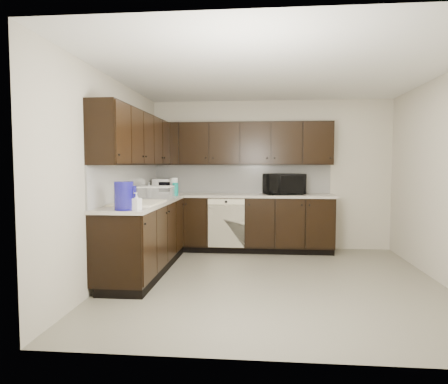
% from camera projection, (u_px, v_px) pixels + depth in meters
% --- Properties ---
extents(floor, '(4.00, 4.00, 0.00)m').
position_uv_depth(floor, '(273.00, 281.00, 4.88)').
color(floor, gray).
rests_on(floor, ground).
extents(ceiling, '(4.00, 4.00, 0.00)m').
position_uv_depth(ceiling, '(275.00, 73.00, 4.71)').
color(ceiling, white).
rests_on(ceiling, wall_back).
extents(wall_back, '(4.00, 0.02, 2.50)m').
position_uv_depth(wall_back, '(270.00, 175.00, 6.78)').
color(wall_back, beige).
rests_on(wall_back, floor).
extents(wall_left, '(0.02, 4.00, 2.50)m').
position_uv_depth(wall_left, '(113.00, 179.00, 4.97)').
color(wall_left, beige).
rests_on(wall_left, floor).
extents(wall_right, '(0.02, 4.00, 2.50)m').
position_uv_depth(wall_right, '(448.00, 180.00, 4.61)').
color(wall_right, beige).
rests_on(wall_right, floor).
extents(wall_front, '(4.00, 0.02, 2.50)m').
position_uv_depth(wall_front, '(284.00, 190.00, 2.81)').
color(wall_front, beige).
rests_on(wall_front, floor).
extents(lower_cabinets, '(3.00, 2.80, 0.90)m').
position_uv_depth(lower_cabinets, '(204.00, 231.00, 6.04)').
color(lower_cabinets, black).
rests_on(lower_cabinets, floor).
extents(countertop, '(3.03, 2.83, 0.04)m').
position_uv_depth(countertop, '(204.00, 198.00, 6.01)').
color(countertop, '#BAB1A2').
rests_on(countertop, lower_cabinets).
extents(backsplash, '(3.00, 2.80, 0.48)m').
position_uv_depth(backsplash, '(193.00, 180.00, 6.22)').
color(backsplash, white).
rests_on(backsplash, countertop).
extents(upper_cabinets, '(3.00, 2.80, 0.70)m').
position_uv_depth(upper_cabinets, '(199.00, 142.00, 6.05)').
color(upper_cabinets, black).
rests_on(upper_cabinets, wall_back).
extents(dishwasher, '(0.58, 0.04, 0.78)m').
position_uv_depth(dishwasher, '(226.00, 220.00, 6.31)').
color(dishwasher, '#F5ECC9').
rests_on(dishwasher, lower_cabinets).
extents(sink, '(0.54, 0.82, 0.42)m').
position_uv_depth(sink, '(138.00, 208.00, 4.96)').
color(sink, '#F5ECC9').
rests_on(sink, countertop).
extents(microwave, '(0.70, 0.57, 0.34)m').
position_uv_depth(microwave, '(284.00, 184.00, 6.48)').
color(microwave, black).
rests_on(microwave, countertop).
extents(soap_bottle_a, '(0.11, 0.11, 0.19)m').
position_uv_depth(soap_bottle_a, '(136.00, 201.00, 4.25)').
color(soap_bottle_a, gray).
rests_on(soap_bottle_a, countertop).
extents(soap_bottle_b, '(0.11, 0.11, 0.23)m').
position_uv_depth(soap_bottle_b, '(149.00, 190.00, 5.82)').
color(soap_bottle_b, gray).
rests_on(soap_bottle_b, countertop).
extents(toaster_oven, '(0.43, 0.35, 0.25)m').
position_uv_depth(toaster_oven, '(165.00, 186.00, 6.63)').
color(toaster_oven, silver).
rests_on(toaster_oven, countertop).
extents(storage_bin, '(0.50, 0.39, 0.18)m').
position_uv_depth(storage_bin, '(155.00, 193.00, 5.52)').
color(storage_bin, silver).
rests_on(storage_bin, countertop).
extents(blue_pitcher, '(0.22, 0.22, 0.31)m').
position_uv_depth(blue_pitcher, '(124.00, 196.00, 4.26)').
color(blue_pitcher, '#141094').
rests_on(blue_pitcher, countertop).
extents(teal_tumbler, '(0.09, 0.09, 0.20)m').
position_uv_depth(teal_tumbler, '(175.00, 189.00, 6.19)').
color(teal_tumbler, '#0D9385').
rests_on(teal_tumbler, countertop).
extents(paper_towel_roll, '(0.14, 0.14, 0.28)m').
position_uv_depth(paper_towel_roll, '(174.00, 187.00, 6.28)').
color(paper_towel_roll, white).
rests_on(paper_towel_roll, countertop).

